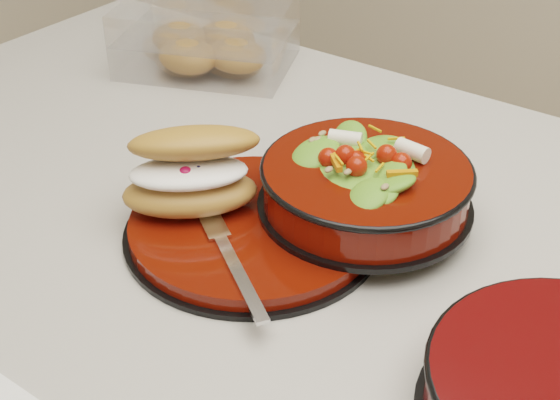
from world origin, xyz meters
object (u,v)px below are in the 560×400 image
Objects in this scene: fork at (232,261)px; dinner_plate at (253,227)px; pastry_box at (207,38)px; salad_bowl at (366,179)px; croissant at (193,172)px.

dinner_plate is at bearing 55.84° from fork.
dinner_plate is at bearing -65.96° from pastry_box.
salad_bowl is 0.17m from fork.
dinner_plate is 1.19× the size of salad_bowl.
croissant is (-0.06, -0.01, 0.05)m from dinner_plate.
salad_bowl is 0.45m from pastry_box.
croissant reaches higher than dinner_plate.
salad_bowl reaches higher than croissant.
fork is 0.52× the size of pastry_box.
croissant is at bearing -145.07° from salad_bowl.
croissant is 0.11m from fork.
fork is at bearing -109.12° from salad_bowl.
salad_bowl reaches higher than fork.
pastry_box is (-0.34, 0.37, 0.02)m from fork.
pastry_box is at bearing 151.46° from salad_bowl.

